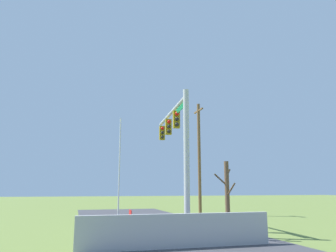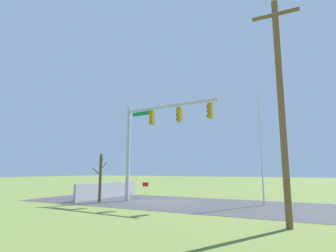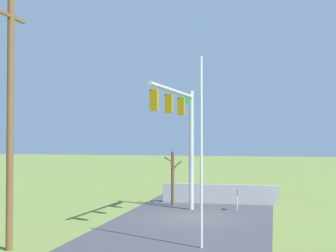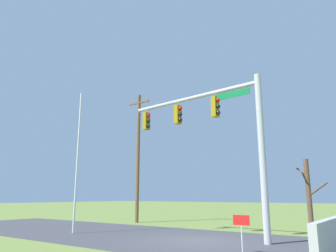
# 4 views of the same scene
# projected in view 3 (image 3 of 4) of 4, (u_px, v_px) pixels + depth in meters

# --- Properties ---
(ground_plane) EXTENTS (160.00, 160.00, 0.00)m
(ground_plane) POSITION_uv_depth(u_px,v_px,m) (194.00, 218.00, 24.11)
(ground_plane) COLOR olive
(road_surface) EXTENTS (28.00, 8.00, 0.01)m
(road_surface) POSITION_uv_depth(u_px,v_px,m) (179.00, 234.00, 20.21)
(road_surface) COLOR #3D3D42
(road_surface) RESTS_ON ground_plane
(sidewalk_corner) EXTENTS (6.00, 6.00, 0.01)m
(sidewalk_corner) POSITION_uv_depth(u_px,v_px,m) (194.00, 207.00, 27.89)
(sidewalk_corner) COLOR #B7B5AD
(sidewalk_corner) RESTS_ON ground_plane
(retaining_fence) EXTENTS (0.20, 7.32, 1.22)m
(retaining_fence) POSITION_uv_depth(u_px,v_px,m) (219.00, 194.00, 29.33)
(retaining_fence) COLOR #A8A8AD
(retaining_fence) RESTS_ON ground_plane
(signal_mast) EXTENTS (7.31, 0.85, 6.92)m
(signal_mast) POSITION_uv_depth(u_px,v_px,m) (181.00, 124.00, 24.99)
(signal_mast) COLOR #B2B5BA
(signal_mast) RESTS_ON ground_plane
(flagpole) EXTENTS (0.10, 0.10, 7.31)m
(flagpole) POSITION_uv_depth(u_px,v_px,m) (201.00, 152.00, 17.66)
(flagpole) COLOR silver
(flagpole) RESTS_ON ground_plane
(utility_pole) EXTENTS (1.90, 0.26, 9.37)m
(utility_pole) POSITION_uv_depth(u_px,v_px,m) (10.00, 120.00, 17.38)
(utility_pole) COLOR brown
(utility_pole) RESTS_ON ground_plane
(bare_tree) EXTENTS (1.27, 1.02, 3.33)m
(bare_tree) POSITION_uv_depth(u_px,v_px,m) (173.00, 178.00, 28.57)
(bare_tree) COLOR brown
(bare_tree) RESTS_ON ground_plane
(open_sign) EXTENTS (0.56, 0.04, 1.22)m
(open_sign) POSITION_uv_depth(u_px,v_px,m) (237.00, 195.00, 26.45)
(open_sign) COLOR silver
(open_sign) RESTS_ON ground_plane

